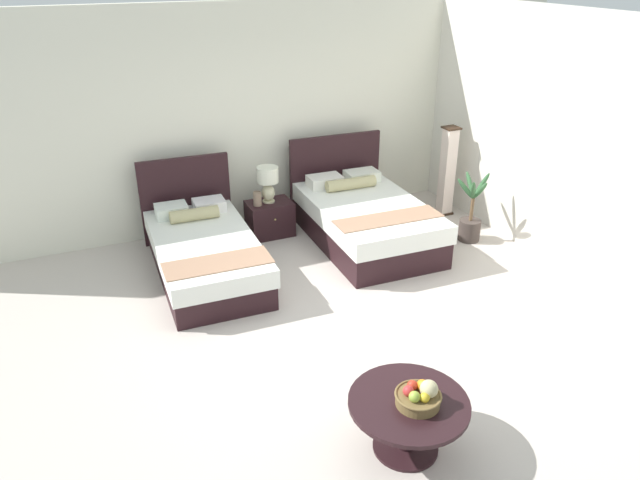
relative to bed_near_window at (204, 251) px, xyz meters
name	(u,v)px	position (x,y,z in m)	size (l,w,h in m)	color
ground_plane	(349,325)	(1.04, -1.68, -0.29)	(9.39, 9.49, 0.02)	beige
wall_back	(251,117)	(1.04, 1.27, 1.17)	(9.39, 0.12, 2.88)	silver
wall_side_right	(563,142)	(3.94, -1.28, 1.17)	(0.12, 5.09, 2.88)	silver
bed_near_window	(204,251)	(0.00, 0.00, 0.00)	(1.20, 2.18, 1.11)	black
bed_near_corner	(365,219)	(2.10, -0.01, 0.04)	(1.38, 2.16, 1.16)	black
nightstand	(270,218)	(1.05, 0.67, -0.05)	(0.58, 0.43, 0.46)	black
table_lamp	(268,180)	(1.05, 0.69, 0.48)	(0.28, 0.28, 0.47)	beige
vase	(257,199)	(0.87, 0.63, 0.28)	(0.11, 0.11, 0.19)	#8B735E
coffee_table	(408,414)	(0.69, -3.35, 0.06)	(0.89, 0.89, 0.45)	black
fruit_bowl	(419,396)	(0.74, -3.41, 0.25)	(0.34, 0.34, 0.21)	brown
floor_lamp_corner	(447,172)	(3.57, 0.34, 0.36)	(0.21, 0.21, 1.27)	#322115
potted_palm	(470,220)	(3.36, -0.54, 0.00)	(0.45, 0.53, 0.92)	#423732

